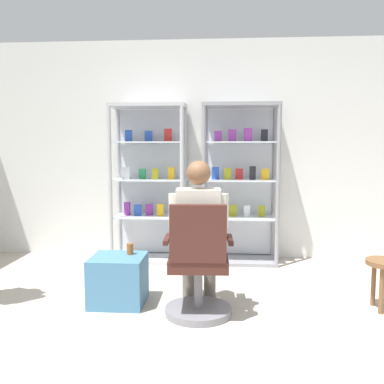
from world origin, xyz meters
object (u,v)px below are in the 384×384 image
Objects in this scene: display_cabinet_right at (240,183)px; office_chair at (198,270)px; display_cabinet_left at (150,182)px; storage_crate at (118,280)px; tea_glass at (130,249)px; seated_shopkeeper at (199,228)px.

display_cabinet_right is 1.98× the size of office_chair.
display_cabinet_left is 1.68m from storage_crate.
storage_crate is at bearing -141.39° from tea_glass.
display_cabinet_left is 1.51m from tea_glass.
office_chair reaches higher than storage_crate.
seated_shopkeeper is 0.88m from storage_crate.
tea_glass is (-1.03, -1.43, -0.48)m from display_cabinet_right.
display_cabinet_left is 1.98× the size of office_chair.
seated_shopkeeper is (0.70, -1.59, -0.25)m from display_cabinet_left.
office_chair is at bearing -87.49° from seated_shopkeeper.
display_cabinet_right is at bearing 75.74° from seated_shopkeeper.
seated_shopkeeper is at bearing -14.31° from tea_glass.
tea_glass is at bearing 153.05° from office_chair.
seated_shopkeeper reaches higher than storage_crate.
storage_crate is 0.29m from tea_glass.
display_cabinet_right reaches higher than office_chair.
office_chair is at bearing -68.11° from display_cabinet_left.
storage_crate is at bearing -126.88° from display_cabinet_right.
tea_glass is (0.07, -1.43, -0.48)m from display_cabinet_left.
storage_crate is (-0.72, 0.09, -0.50)m from seated_shopkeeper.
display_cabinet_right is (1.10, -0.00, 0.01)m from display_cabinet_left.
display_cabinet_right reaches higher than seated_shopkeeper.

